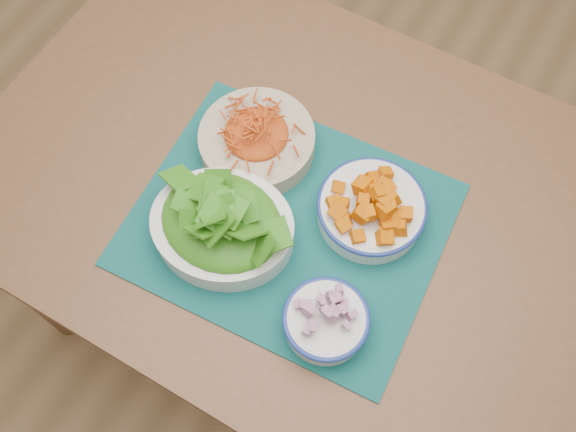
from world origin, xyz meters
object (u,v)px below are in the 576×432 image
at_px(table, 306,215).
at_px(squash_bowl, 372,205).
at_px(carrot_bowl, 257,138).
at_px(lettuce_bowl, 221,221).
at_px(onion_bowl, 326,320).
at_px(placemat, 288,224).

relative_size(table, squash_bowl, 6.22).
xyz_separation_m(carrot_bowl, squash_bowl, (0.24, -0.02, 0.01)).
bearing_deg(squash_bowl, lettuce_bowl, -141.38).
xyz_separation_m(carrot_bowl, onion_bowl, (0.27, -0.23, -0.00)).
xyz_separation_m(lettuce_bowl, onion_bowl, (0.23, -0.05, -0.02)).
xyz_separation_m(placemat, onion_bowl, (0.14, -0.13, 0.04)).
xyz_separation_m(table, squash_bowl, (0.12, 0.01, 0.14)).
bearing_deg(squash_bowl, placemat, -143.71).
xyz_separation_m(table, lettuce_bowl, (-0.08, -0.15, 0.16)).
height_order(placemat, carrot_bowl, carrot_bowl).
height_order(placemat, onion_bowl, onion_bowl).
bearing_deg(table, lettuce_bowl, -119.56).
bearing_deg(onion_bowl, placemat, 138.71).
height_order(table, lettuce_bowl, lettuce_bowl).
bearing_deg(placemat, lettuce_bowl, -142.78).
height_order(table, squash_bowl, squash_bowl).
height_order(carrot_bowl, lettuce_bowl, lettuce_bowl).
distance_m(placemat, onion_bowl, 0.19).
bearing_deg(lettuce_bowl, table, 46.75).
xyz_separation_m(table, placemat, (0.00, -0.07, 0.10)).
distance_m(placemat, lettuce_bowl, 0.12).
bearing_deg(squash_bowl, onion_bowl, -82.18).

